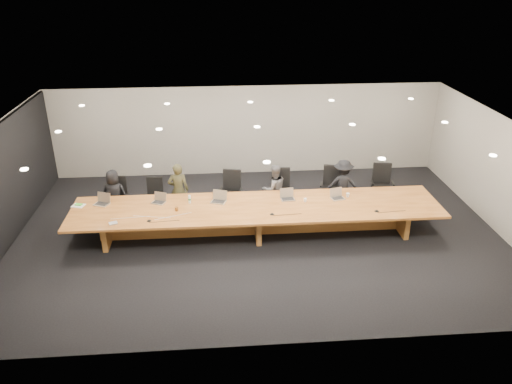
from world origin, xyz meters
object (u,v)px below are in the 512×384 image
at_px(chair_far_left, 117,198).
at_px(laptop_c, 218,197).
at_px(laptop_a, 101,199).
at_px(person_b, 178,190).
at_px(person_c, 274,189).
at_px(amber_mug, 177,209).
at_px(chair_far_right, 382,185).
at_px(mic_left, 149,220).
at_px(chair_right, 331,187).
at_px(paper_cup_far, 348,195).
at_px(av_box, 113,223).
at_px(mic_right, 377,211).
at_px(chair_mid_right, 280,190).
at_px(chair_mid_left, 231,192).
at_px(laptop_e, 338,194).
at_px(laptop_b, 158,198).
at_px(laptop_d, 288,195).
at_px(chair_left, 154,197).
at_px(mic_center, 272,214).
at_px(conference_table, 257,215).
at_px(paper_cup_near, 305,200).
at_px(person_a, 114,195).
at_px(person_d, 343,185).
at_px(water_bottle, 190,199).

height_order(chair_far_left, laptop_c, chair_far_left).
xyz_separation_m(laptop_a, laptop_c, (2.86, -0.10, 0.00)).
bearing_deg(person_b, chair_far_left, -2.46).
bearing_deg(person_c, amber_mug, 10.76).
xyz_separation_m(chair_far_right, mic_left, (-6.11, -1.89, 0.17)).
distance_m(chair_right, paper_cup_far, 0.99).
relative_size(av_box, mic_right, 1.59).
relative_size(chair_right, av_box, 6.32).
xyz_separation_m(chair_mid_right, person_c, (-0.18, -0.09, 0.09)).
bearing_deg(chair_mid_left, mic_right, -15.00).
relative_size(chair_far_left, laptop_e, 3.33).
xyz_separation_m(laptop_c, laptop_e, (3.00, -0.04, -0.01)).
distance_m(laptop_a, av_box, 1.14).
xyz_separation_m(laptop_c, paper_cup_far, (3.28, 0.05, -0.09)).
relative_size(laptop_e, av_box, 1.77).
distance_m(laptop_e, paper_cup_far, 0.30).
height_order(laptop_b, laptop_e, laptop_e).
relative_size(chair_far_left, laptop_d, 3.18).
bearing_deg(laptop_c, chair_left, 169.15).
distance_m(laptop_a, mic_center, 4.21).
bearing_deg(laptop_a, chair_mid_left, 37.49).
bearing_deg(laptop_a, person_b, 44.43).
height_order(chair_right, person_b, person_b).
distance_m(laptop_b, mic_left, 0.96).
bearing_deg(amber_mug, mic_center, -9.28).
bearing_deg(chair_mid_right, laptop_a, -162.35).
xyz_separation_m(conference_table, chair_mid_right, (0.73, 1.23, 0.07)).
height_order(chair_mid_left, laptop_e, chair_mid_left).
distance_m(chair_right, laptop_e, 1.08).
relative_size(chair_right, paper_cup_near, 13.19).
height_order(chair_far_right, mic_center, chair_far_right).
height_order(amber_mug, av_box, amber_mug).
xyz_separation_m(paper_cup_near, mic_left, (-3.76, -0.72, -0.03)).
height_order(chair_far_left, chair_mid_left, chair_mid_left).
relative_size(laptop_b, amber_mug, 3.32).
bearing_deg(person_a, chair_mid_left, -174.15).
distance_m(person_a, paper_cup_far, 6.02).
xyz_separation_m(chair_far_right, laptop_a, (-7.37, -0.93, 0.30)).
xyz_separation_m(chair_far_right, paper_cup_far, (-1.23, -0.98, 0.21)).
distance_m(person_c, paper_cup_near, 1.18).
relative_size(person_d, paper_cup_far, 14.18).
height_order(chair_left, amber_mug, chair_left).
distance_m(chair_far_right, amber_mug, 5.69).
height_order(conference_table, chair_right, chair_right).
height_order(chair_left, water_bottle, chair_left).
bearing_deg(laptop_e, person_b, 154.13).
xyz_separation_m(person_c, laptop_a, (-4.35, -0.73, 0.21)).
relative_size(chair_mid_right, chair_far_right, 1.00).
distance_m(conference_table, amber_mug, 1.96).
distance_m(laptop_a, mic_right, 6.70).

